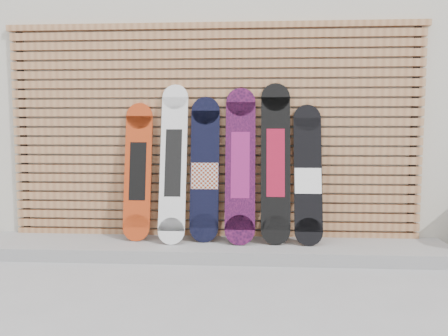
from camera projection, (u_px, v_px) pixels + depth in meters
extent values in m
plane|color=#959598|center=(221.00, 278.00, 3.62)|extent=(80.00, 80.00, 0.00)
cube|color=beige|center=(268.00, 92.00, 6.89)|extent=(12.00, 5.00, 3.60)
cube|color=gray|center=(211.00, 248.00, 4.29)|extent=(4.60, 0.70, 0.12)
cube|color=#A86F46|center=(213.00, 233.00, 4.58)|extent=(4.20, 0.05, 0.08)
cube|color=#A86F46|center=(213.00, 224.00, 4.57)|extent=(4.20, 0.05, 0.08)
cube|color=#A86F46|center=(213.00, 215.00, 4.56)|extent=(4.20, 0.05, 0.07)
cube|color=#A86F46|center=(213.00, 206.00, 4.55)|extent=(4.20, 0.05, 0.07)
cube|color=#A86F46|center=(213.00, 197.00, 4.54)|extent=(4.20, 0.05, 0.07)
cube|color=#A86F46|center=(213.00, 188.00, 4.53)|extent=(4.20, 0.05, 0.07)
cube|color=#A86F46|center=(213.00, 178.00, 4.52)|extent=(4.20, 0.05, 0.07)
cube|color=#A86F46|center=(213.00, 169.00, 4.51)|extent=(4.20, 0.05, 0.07)
cube|color=#A86F46|center=(213.00, 160.00, 4.50)|extent=(4.20, 0.05, 0.07)
cube|color=#A86F46|center=(213.00, 150.00, 4.49)|extent=(4.20, 0.05, 0.08)
cube|color=#A86F46|center=(213.00, 141.00, 4.48)|extent=(4.20, 0.05, 0.08)
cube|color=#A86F46|center=(213.00, 132.00, 4.47)|extent=(4.20, 0.05, 0.08)
cube|color=#A86F46|center=(213.00, 122.00, 4.47)|extent=(4.20, 0.05, 0.08)
cube|color=#A86F46|center=(213.00, 113.00, 4.46)|extent=(4.20, 0.05, 0.08)
cube|color=#A86F46|center=(213.00, 103.00, 4.45)|extent=(4.20, 0.05, 0.08)
cube|color=#A86F46|center=(213.00, 93.00, 4.44)|extent=(4.20, 0.05, 0.08)
cube|color=#A86F46|center=(213.00, 84.00, 4.43)|extent=(4.20, 0.05, 0.08)
cube|color=#A86F46|center=(213.00, 74.00, 4.42)|extent=(4.20, 0.05, 0.08)
cube|color=#A86F46|center=(213.00, 64.00, 4.41)|extent=(4.20, 0.05, 0.08)
cube|color=#A86F46|center=(213.00, 55.00, 4.40)|extent=(4.20, 0.05, 0.08)
cube|color=#A86F46|center=(213.00, 45.00, 4.39)|extent=(4.20, 0.05, 0.08)
cube|color=#A86F46|center=(213.00, 35.00, 4.38)|extent=(4.20, 0.05, 0.08)
cube|color=black|center=(24.00, 140.00, 4.63)|extent=(0.06, 0.04, 2.23)
cube|color=black|center=(413.00, 140.00, 4.39)|extent=(0.06, 0.04, 2.23)
cube|color=#A86F46|center=(213.00, 26.00, 4.38)|extent=(4.26, 0.07, 0.06)
cube|color=#B63813|center=(138.00, 171.00, 4.39)|extent=(0.27, 0.23, 1.11)
cylinder|color=#B63813|center=(136.00, 228.00, 4.34)|extent=(0.27, 0.07, 0.27)
cylinder|color=#B63813|center=(140.00, 116.00, 4.44)|extent=(0.27, 0.07, 0.27)
cube|color=black|center=(138.00, 171.00, 4.39)|extent=(0.17, 0.13, 0.58)
cube|color=white|center=(173.00, 163.00, 4.31)|extent=(0.26, 0.33, 1.31)
cylinder|color=white|center=(171.00, 231.00, 4.22)|extent=(0.26, 0.08, 0.26)
cylinder|color=white|center=(175.00, 97.00, 4.40)|extent=(0.26, 0.08, 0.26)
cube|color=black|center=(173.00, 163.00, 4.31)|extent=(0.16, 0.18, 0.66)
cube|color=black|center=(205.00, 169.00, 4.35)|extent=(0.29, 0.23, 1.16)
cylinder|color=black|center=(204.00, 228.00, 4.30)|extent=(0.29, 0.07, 0.29)
cylinder|color=black|center=(206.00, 111.00, 4.40)|extent=(0.29, 0.07, 0.29)
cube|color=silver|center=(205.00, 176.00, 4.34)|extent=(0.27, 0.07, 0.26)
cube|color=black|center=(240.00, 165.00, 4.28)|extent=(0.29, 0.31, 1.24)
cylinder|color=black|center=(240.00, 230.00, 4.20)|extent=(0.29, 0.09, 0.29)
cylinder|color=black|center=(241.00, 102.00, 4.36)|extent=(0.29, 0.09, 0.29)
cube|color=#8B1B64|center=(240.00, 165.00, 4.28)|extent=(0.18, 0.17, 0.64)
cube|color=black|center=(276.00, 163.00, 4.27)|extent=(0.29, 0.28, 1.29)
cylinder|color=black|center=(276.00, 230.00, 4.20)|extent=(0.29, 0.08, 0.28)
cylinder|color=black|center=(276.00, 97.00, 4.34)|extent=(0.29, 0.08, 0.28)
cube|color=maroon|center=(276.00, 163.00, 4.27)|extent=(0.18, 0.16, 0.66)
cube|color=black|center=(308.00, 174.00, 4.25)|extent=(0.27, 0.29, 1.09)
cylinder|color=black|center=(309.00, 232.00, 4.17)|extent=(0.27, 0.09, 0.27)
cylinder|color=black|center=(307.00, 118.00, 4.34)|extent=(0.27, 0.09, 0.27)
cube|color=white|center=(308.00, 181.00, 4.24)|extent=(0.26, 0.09, 0.25)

